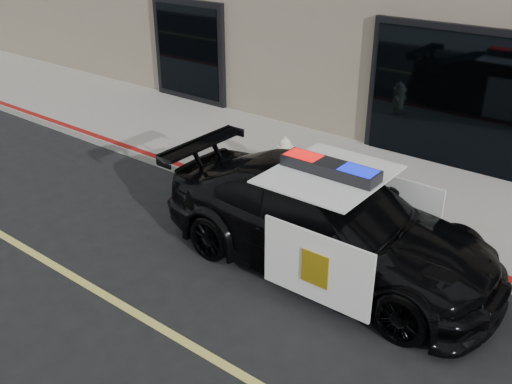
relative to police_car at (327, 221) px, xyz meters
The scene contains 3 objects.
sidewalk_n 3.01m from the police_car, 70.30° to the left, with size 60.00×3.50×0.15m, color gray.
police_car is the anchor object (origin of this frame).
fire_hydrant 2.87m from the police_car, 137.78° to the left, with size 0.37×0.51×0.81m.
Camera 1 is at (2.60, -3.72, 4.71)m, focal length 40.00 mm.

